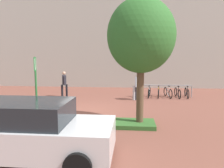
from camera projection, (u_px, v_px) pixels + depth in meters
ground_plane at (90, 111)px, 10.67m from camera, size 60.00×60.00×0.00m
building_facade at (109, 30)px, 18.92m from camera, size 28.00×1.20×10.00m
planter_strip at (67, 122)px, 8.61m from camera, size 7.00×1.10×0.16m
tree_sidewalk at (141, 36)px, 7.99m from camera, size 2.55×2.55×4.87m
parking_sign_post at (36, 81)px, 8.51m from camera, size 0.12×0.36×2.67m
bike_at_sign at (42, 113)px, 8.91m from camera, size 1.60×0.65×0.86m
bike_rack_cluster at (163, 92)px, 14.28m from camera, size 3.76×1.64×0.83m
bollard_steel at (134, 93)px, 13.32m from camera, size 0.16×0.16×0.90m
person_shirt_white at (139, 84)px, 13.23m from camera, size 0.45×0.46×1.72m
person_suited_dark at (64, 83)px, 14.22m from camera, size 0.37×0.57×1.72m
car_white_hatch at (30, 131)px, 5.62m from camera, size 4.30×2.03×1.54m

